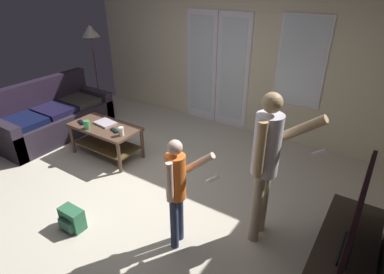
% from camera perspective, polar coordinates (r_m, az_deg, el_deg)
% --- Properties ---
extents(ground_plane, '(5.70, 5.14, 0.02)m').
position_cam_1_polar(ground_plane, '(4.23, -10.86, -9.77)').
color(ground_plane, beige).
extents(wall_back_with_doors, '(5.70, 0.09, 2.80)m').
position_cam_1_polar(wall_back_with_doors, '(5.56, 6.76, 15.28)').
color(wall_back_with_doors, beige).
rests_on(wall_back_with_doors, ground_plane).
extents(leather_couch, '(0.86, 1.91, 0.92)m').
position_cam_1_polar(leather_couch, '(5.93, -23.83, 3.16)').
color(leather_couch, '#29222D').
rests_on(leather_couch, ground_plane).
extents(coffee_table, '(1.08, 0.55, 0.50)m').
position_cam_1_polar(coffee_table, '(4.92, -15.33, 0.54)').
color(coffee_table, brown).
rests_on(coffee_table, ground_plane).
extents(tv_stand, '(0.49, 1.57, 0.43)m').
position_cam_1_polar(tv_stand, '(3.27, 25.17, -20.78)').
color(tv_stand, '#2F251E').
rests_on(tv_stand, ground_plane).
extents(flat_screen_tv, '(0.08, 1.16, 0.71)m').
position_cam_1_polar(flat_screen_tv, '(2.89, 27.43, -12.98)').
color(flat_screen_tv, black).
rests_on(flat_screen_tv, tv_stand).
extents(person_adult, '(0.63, 0.44, 1.61)m').
position_cam_1_polar(person_adult, '(3.07, 13.37, -3.63)').
color(person_adult, tan).
rests_on(person_adult, ground_plane).
extents(person_child, '(0.45, 0.39, 1.21)m').
position_cam_1_polar(person_child, '(3.03, -2.73, -8.79)').
color(person_child, '#303953').
rests_on(person_child, ground_plane).
extents(floor_lamp, '(0.34, 0.34, 1.67)m').
position_cam_1_polar(floor_lamp, '(6.56, -17.80, 16.89)').
color(floor_lamp, '#292C2C').
rests_on(floor_lamp, ground_plane).
extents(backpack, '(0.28, 0.19, 0.25)m').
position_cam_1_polar(backpack, '(3.81, -20.91, -13.67)').
color(backpack, '#2C6242').
rests_on(backpack, ground_plane).
extents(laptop_closed, '(0.33, 0.26, 0.03)m').
position_cam_1_polar(laptop_closed, '(4.92, -15.41, 2.47)').
color(laptop_closed, '#B6A8B3').
rests_on(laptop_closed, coffee_table).
extents(cup_near_edge, '(0.07, 0.07, 0.12)m').
position_cam_1_polar(cup_near_edge, '(4.49, -12.69, 1.00)').
color(cup_near_edge, white).
rests_on(cup_near_edge, coffee_table).
extents(cup_by_laptop, '(0.09, 0.09, 0.12)m').
position_cam_1_polar(cup_by_laptop, '(4.83, -18.51, 2.13)').
color(cup_by_laptop, '#3A8A4A').
rests_on(cup_by_laptop, coffee_table).
extents(tv_remote_black, '(0.18, 0.10, 0.02)m').
position_cam_1_polar(tv_remote_black, '(5.06, -19.40, 2.52)').
color(tv_remote_black, black).
rests_on(tv_remote_black, coffee_table).
extents(dvd_remote_slim, '(0.18, 0.10, 0.02)m').
position_cam_1_polar(dvd_remote_slim, '(4.66, -13.82, 1.16)').
color(dvd_remote_slim, black).
rests_on(dvd_remote_slim, coffee_table).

